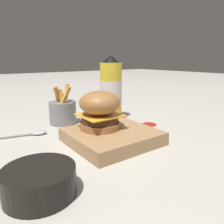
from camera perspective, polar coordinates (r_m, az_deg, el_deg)
The scene contains 8 objects.
ground_plane at distance 0.58m, azimuth -4.58°, elevation -8.28°, with size 6.00×6.00×0.00m, color #B7B2A8.
serving_board at distance 0.58m, azimuth 0.00°, elevation -6.41°, with size 0.20×0.21×0.03m.
burger at distance 0.58m, azimuth -3.22°, elevation 0.61°, with size 0.11×0.11×0.10m.
ketchup_bottle at distance 0.79m, azimuth -0.29°, elevation 5.66°, with size 0.08×0.08×0.23m.
fries_basket at distance 0.76m, azimuth -12.73°, elevation 0.07°, with size 0.09×0.09×0.14m.
side_bowl at distance 0.39m, azimuth -18.41°, elevation -16.62°, with size 0.12×0.12×0.05m.
spoon at distance 0.68m, azimuth -20.52°, elevation -5.30°, with size 0.06×0.16×0.01m.
ketchup_puddle at distance 0.75m, azimuth 9.68°, elevation -3.14°, with size 0.05×0.05×0.00m.
Camera 1 is at (0.46, -0.28, 0.22)m, focal length 35.00 mm.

